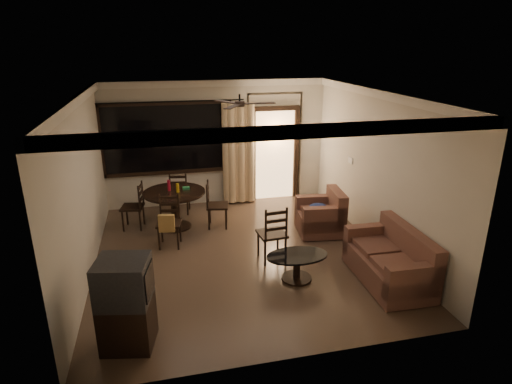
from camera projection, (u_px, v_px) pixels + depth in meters
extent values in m
plane|color=#7F6651|center=(242.00, 254.00, 7.62)|extent=(5.50, 5.50, 0.00)
plane|color=beige|center=(217.00, 143.00, 9.68)|extent=(5.00, 0.00, 5.00)
plane|color=beige|center=(290.00, 254.00, 4.63)|extent=(5.00, 0.00, 5.00)
plane|color=beige|center=(82.00, 190.00, 6.62)|extent=(0.00, 5.50, 5.50)
plane|color=beige|center=(377.00, 170.00, 7.69)|extent=(0.00, 5.50, 5.50)
plane|color=white|center=(240.00, 94.00, 6.69)|extent=(5.50, 5.50, 0.00)
cube|color=black|center=(167.00, 138.00, 9.36)|extent=(2.70, 0.04, 1.45)
cylinder|color=black|center=(170.00, 102.00, 9.03)|extent=(3.20, 0.03, 0.03)
cube|color=#FFC684|center=(275.00, 156.00, 10.04)|extent=(0.91, 0.03, 2.08)
cube|color=white|center=(351.00, 160.00, 8.68)|extent=(0.02, 0.18, 0.12)
cylinder|color=black|center=(240.00, 98.00, 6.71)|extent=(0.03, 0.03, 0.12)
cylinder|color=black|center=(240.00, 104.00, 6.74)|extent=(0.16, 0.16, 0.08)
cylinder|color=black|center=(174.00, 192.00, 8.49)|extent=(1.23, 1.23, 0.04)
cylinder|color=black|center=(175.00, 210.00, 8.61)|extent=(0.12, 0.12, 0.72)
cylinder|color=black|center=(176.00, 226.00, 8.73)|extent=(0.61, 0.61, 0.03)
cylinder|color=maroon|center=(169.00, 186.00, 8.49)|extent=(0.06, 0.06, 0.22)
cylinder|color=#C09914|center=(178.00, 188.00, 8.41)|extent=(0.06, 0.06, 0.18)
cube|color=#237643|center=(186.00, 188.00, 8.60)|extent=(0.14, 0.10, 0.05)
cube|color=black|center=(132.00, 207.00, 8.55)|extent=(0.49, 0.49, 0.04)
cube|color=black|center=(217.00, 206.00, 8.62)|extent=(0.49, 0.49, 0.04)
cube|color=black|center=(169.00, 223.00, 7.78)|extent=(0.49, 0.49, 0.04)
cube|color=tan|center=(167.00, 223.00, 7.53)|extent=(0.29, 0.13, 0.32)
cube|color=black|center=(180.00, 193.00, 9.34)|extent=(0.49, 0.49, 0.04)
cube|color=black|center=(128.00, 323.00, 5.26)|extent=(0.70, 0.66, 0.62)
cube|color=black|center=(123.00, 281.00, 5.06)|extent=(0.70, 0.66, 0.55)
cube|color=black|center=(149.00, 281.00, 5.07)|extent=(0.11, 0.44, 0.37)
cube|color=#472521|center=(388.00, 269.00, 6.68)|extent=(0.88, 1.60, 0.40)
cube|color=#472521|center=(409.00, 248.00, 6.64)|extent=(0.23, 1.59, 0.64)
cube|color=#472521|center=(414.00, 281.00, 5.97)|extent=(0.85, 0.20, 0.50)
cube|color=#472521|center=(368.00, 238.00, 7.26)|extent=(0.85, 0.20, 0.50)
cube|color=#472521|center=(386.00, 256.00, 6.60)|extent=(0.62, 1.40, 0.12)
cube|color=#472521|center=(320.00, 222.00, 8.41)|extent=(0.93, 0.93, 0.39)
cube|color=#472521|center=(336.00, 206.00, 8.34)|extent=(0.29, 0.85, 0.64)
cube|color=#472521|center=(325.00, 220.00, 8.04)|extent=(0.85, 0.27, 0.49)
cube|color=#472521|center=(316.00, 207.00, 8.66)|extent=(0.85, 0.27, 0.49)
cube|color=#472521|center=(318.00, 212.00, 8.33)|extent=(0.66, 0.70, 0.12)
ellipsoid|color=navy|center=(318.00, 207.00, 8.30)|extent=(0.35, 0.30, 0.10)
ellipsoid|color=black|center=(297.00, 256.00, 6.68)|extent=(0.98, 0.59, 0.03)
cylinder|color=black|center=(297.00, 267.00, 6.75)|extent=(0.11, 0.11, 0.39)
cylinder|color=black|center=(296.00, 278.00, 6.81)|extent=(0.48, 0.48, 0.03)
cube|color=black|center=(272.00, 234.00, 7.28)|extent=(0.49, 0.49, 0.04)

